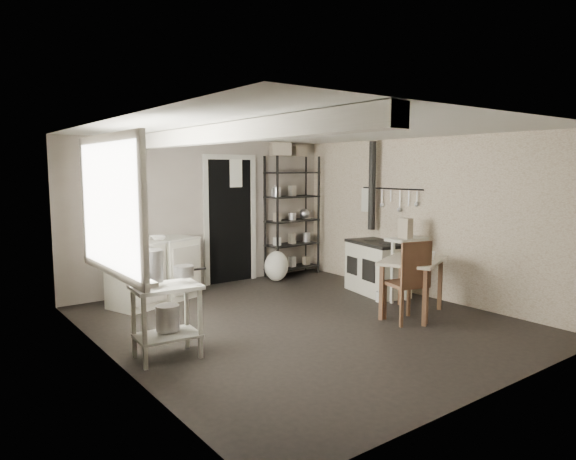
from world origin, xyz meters
TOP-DOWN VIEW (x-y plane):
  - floor at (0.00, 0.00)m, footprint 5.00×5.00m
  - ceiling at (0.00, 0.00)m, footprint 5.00×5.00m
  - wall_back at (0.00, 2.50)m, footprint 4.50×0.02m
  - wall_front at (0.00, -2.50)m, footprint 4.50×0.02m
  - wall_left at (-2.25, 0.00)m, footprint 0.02×5.00m
  - wall_right at (2.25, 0.00)m, footprint 0.02×5.00m
  - window at (-2.22, 0.20)m, footprint 0.12×1.76m
  - doorway at (0.45, 2.47)m, footprint 0.96×0.10m
  - ceiling_beam at (-1.20, 0.00)m, footprint 0.18×5.00m
  - wallpaper_panel at (2.24, 0.00)m, footprint 0.01×5.00m
  - utensil_rail at (2.19, 0.60)m, footprint 0.06×1.20m
  - prep_table at (-1.80, -0.13)m, footprint 0.67×0.51m
  - stockpot at (-1.98, -0.13)m, footprint 0.29×0.29m
  - saucepan at (-1.61, -0.14)m, footprint 0.21×0.21m
  - bucket at (-1.77, -0.07)m, footprint 0.24×0.24m
  - base_cabinets at (-1.06, 1.98)m, footprint 1.45×0.98m
  - mixing_bowl at (-1.01, 1.94)m, footprint 0.35×0.35m
  - counter_cup at (-1.38, 1.92)m, footprint 0.16×0.16m
  - shelf_rack at (1.59, 2.31)m, footprint 1.00×0.44m
  - shelf_jar at (1.25, 2.34)m, footprint 0.10×0.11m
  - storage_box_a at (1.33, 2.29)m, footprint 0.41×0.39m
  - storage_box_b at (1.73, 2.33)m, footprint 0.26×0.24m
  - stove at (1.80, 0.48)m, footprint 0.73×1.08m
  - stovepipe at (2.07, 0.88)m, footprint 0.12×0.12m
  - side_ledge at (1.81, -0.05)m, footprint 0.59×0.32m
  - oats_box at (1.74, -0.08)m, footprint 0.12×0.19m
  - work_table at (1.32, -0.57)m, footprint 1.14×1.00m
  - table_cup at (1.49, -0.73)m, footprint 0.12×0.12m
  - chair at (1.02, -0.72)m, footprint 0.51×0.53m
  - flour_sack at (1.08, 2.07)m, footprint 0.45×0.39m
  - floor_crock at (1.47, 0.11)m, footprint 0.14×0.14m

SIDE VIEW (x-z plane):
  - floor at x=0.00m, z-range 0.00..0.00m
  - floor_crock at x=1.47m, z-range 0.00..0.15m
  - flour_sack at x=1.08m, z-range -0.01..0.49m
  - work_table at x=1.32m, z-range 0.02..0.74m
  - bucket at x=-1.77m, z-range 0.26..0.51m
  - prep_table at x=-1.80m, z-range 0.04..0.76m
  - side_ledge at x=1.81m, z-range -0.02..0.88m
  - stove at x=1.80m, z-range 0.05..0.83m
  - base_cabinets at x=-1.06m, z-range 0.02..0.90m
  - chair at x=1.02m, z-range -0.02..0.99m
  - table_cup at x=1.49m, z-range 0.76..0.86m
  - saucepan at x=-1.61m, z-range 0.80..0.90m
  - stockpot at x=-1.98m, z-range 0.79..1.09m
  - shelf_rack at x=1.59m, z-range -0.08..1.98m
  - mixing_bowl at x=-1.01m, z-range 0.92..0.99m
  - counter_cup at x=-1.38m, z-range 0.92..1.02m
  - doorway at x=0.45m, z-range -0.04..2.04m
  - oats_box at x=1.74m, z-range 0.87..1.15m
  - wall_back at x=0.00m, z-range 0.00..2.30m
  - wall_front at x=0.00m, z-range 0.00..2.30m
  - wall_left at x=-2.25m, z-range 0.00..2.30m
  - wall_right at x=2.25m, z-range 0.00..2.30m
  - wallpaper_panel at x=2.24m, z-range 0.00..2.30m
  - shelf_jar at x=1.25m, z-range 1.27..1.47m
  - window at x=-2.22m, z-range 0.86..2.14m
  - utensil_rail at x=2.19m, z-range 1.33..1.77m
  - stovepipe at x=2.07m, z-range 0.83..2.35m
  - storage_box_b at x=1.73m, z-range 1.91..2.07m
  - storage_box_a at x=1.33m, z-range 1.90..2.12m
  - ceiling_beam at x=-1.20m, z-range 2.11..2.29m
  - ceiling at x=0.00m, z-range 2.30..2.30m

